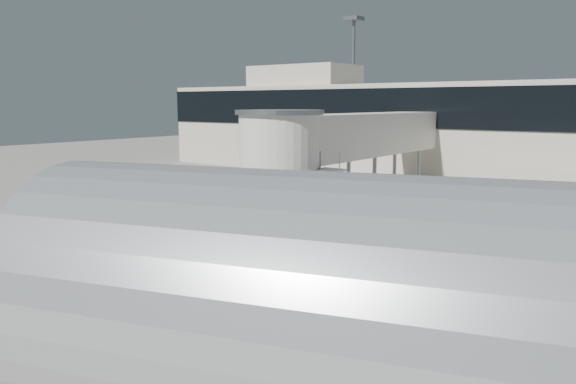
% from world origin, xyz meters
% --- Properties ---
extents(ground, '(140.00, 140.00, 0.00)m').
position_xyz_m(ground, '(0.00, 0.00, 0.00)').
color(ground, gray).
rests_on(ground, ground).
extents(lane_markings, '(40.00, 30.00, 0.02)m').
position_xyz_m(lane_markings, '(-0.67, 9.33, 0.01)').
color(lane_markings, silver).
rests_on(lane_markings, ground).
extents(terminal, '(64.00, 12.11, 15.20)m').
position_xyz_m(terminal, '(-0.35, 29.94, 4.11)').
color(terminal, beige).
rests_on(terminal, ground).
extents(jet_bridge, '(5.70, 20.40, 6.03)m').
position_xyz_m(jet_bridge, '(-3.97, 12.26, 4.28)').
color(jet_bridge, silver).
rests_on(jet_bridge, ground).
extents(baggage_tug, '(3.01, 2.49, 1.79)m').
position_xyz_m(baggage_tug, '(2.07, 7.59, 0.65)').
color(baggage_tug, maroon).
rests_on(baggage_tug, ground).
extents(suitcase_cart, '(3.29, 2.16, 1.27)m').
position_xyz_m(suitcase_cart, '(7.52, 4.97, 0.47)').
color(suitcase_cart, black).
rests_on(suitcase_cart, ground).
extents(box_cart_near, '(3.36, 1.66, 1.29)m').
position_xyz_m(box_cart_near, '(0.46, -1.61, 0.51)').
color(box_cart_near, black).
rests_on(box_cart_near, ground).
extents(box_cart_far, '(3.37, 1.48, 1.31)m').
position_xyz_m(box_cart_far, '(-5.54, -2.27, 0.49)').
color(box_cart_far, black).
rests_on(box_cart_far, ground).
extents(ground_worker, '(0.69, 0.50, 1.76)m').
position_xyz_m(ground_worker, '(1.22, -3.62, 0.88)').
color(ground_worker, '#AEF91A').
rests_on(ground_worker, ground).
extents(belt_loader, '(4.63, 3.12, 2.10)m').
position_xyz_m(belt_loader, '(-15.98, 23.78, 0.80)').
color(belt_loader, maroon).
rests_on(belt_loader, ground).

